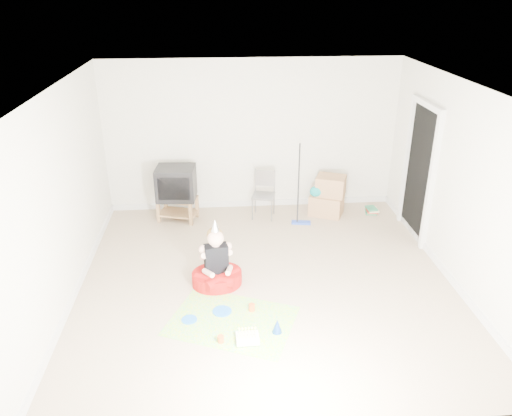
{
  "coord_description": "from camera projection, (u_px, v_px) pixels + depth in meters",
  "views": [
    {
      "loc": [
        -0.6,
        -5.75,
        3.7
      ],
      "look_at": [
        -0.1,
        0.4,
        0.9
      ],
      "focal_mm": 35.0,
      "sensor_mm": 36.0,
      "label": 1
    }
  ],
  "objects": [
    {
      "name": "seated_woman",
      "position": [
        217.0,
        270.0,
        6.62
      ],
      "size": [
        0.77,
        0.77,
        0.96
      ],
      "color": "#A9110F",
      "rests_on": "ground"
    },
    {
      "name": "party_mat",
      "position": [
        232.0,
        321.0,
        5.97
      ],
      "size": [
        1.72,
        1.51,
        0.01
      ],
      "primitive_type": "cube",
      "rotation": [
        0.0,
        0.0,
        -0.39
      ],
      "color": "#E22F89",
      "rests_on": "ground"
    },
    {
      "name": "book_pile",
      "position": [
        372.0,
        210.0,
        8.76
      ],
      "size": [
        0.24,
        0.28,
        0.11
      ],
      "color": "#287950",
      "rests_on": "ground"
    },
    {
      "name": "cardboard_boxes",
      "position": [
        328.0,
        196.0,
        8.59
      ],
      "size": [
        0.69,
        0.61,
        0.7
      ],
      "color": "#AC7D53",
      "rests_on": "ground"
    },
    {
      "name": "blue_plate_near",
      "position": [
        222.0,
        311.0,
        6.13
      ],
      "size": [
        0.3,
        0.3,
        0.01
      ],
      "primitive_type": "cylinder",
      "rotation": [
        0.0,
        0.0,
        -0.34
      ],
      "color": "blue",
      "rests_on": "party_mat"
    },
    {
      "name": "orange_cup_near",
      "position": [
        252.0,
        307.0,
        6.13
      ],
      "size": [
        0.1,
        0.1,
        0.09
      ],
      "primitive_type": "cylinder",
      "rotation": [
        0.0,
        0.0,
        -0.45
      ],
      "color": "#E25319",
      "rests_on": "party_mat"
    },
    {
      "name": "blue_plate_far",
      "position": [
        189.0,
        320.0,
        5.98
      ],
      "size": [
        0.23,
        0.23,
        0.01
      ],
      "primitive_type": "cylinder",
      "rotation": [
        0.0,
        0.0,
        -0.27
      ],
      "color": "blue",
      "rests_on": "party_mat"
    },
    {
      "name": "blue_party_hat",
      "position": [
        277.0,
        326.0,
        5.74
      ],
      "size": [
        0.16,
        0.16,
        0.17
      ],
      "primitive_type": "cone",
      "rotation": [
        0.0,
        0.0,
        -0.46
      ],
      "color": "#1948B5",
      "rests_on": "party_mat"
    },
    {
      "name": "floor_mop",
      "position": [
        302.0,
        209.0,
        8.27
      ],
      "size": [
        0.33,
        0.43,
        1.28
      ],
      "color": "blue",
      "rests_on": "ground"
    },
    {
      "name": "orange_cup_far",
      "position": [
        221.0,
        339.0,
        5.59
      ],
      "size": [
        0.09,
        0.09,
        0.08
      ],
      "primitive_type": "cylinder",
      "rotation": [
        0.0,
        0.0,
        -0.36
      ],
      "color": "#E25319",
      "rests_on": "party_mat"
    },
    {
      "name": "ground",
      "position": [
        266.0,
        280.0,
        6.79
      ],
      "size": [
        5.0,
        5.0,
        0.0
      ],
      "primitive_type": "plane",
      "color": "tan",
      "rests_on": "ground"
    },
    {
      "name": "folding_chair",
      "position": [
        263.0,
        196.0,
        8.45
      ],
      "size": [
        0.44,
        0.43,
        0.82
      ],
      "color": "gray",
      "rests_on": "ground"
    },
    {
      "name": "tv_stand",
      "position": [
        178.0,
        207.0,
        8.43
      ],
      "size": [
        0.72,
        0.56,
        0.39
      ],
      "color": "olive",
      "rests_on": "ground"
    },
    {
      "name": "doorway_recess",
      "position": [
        419.0,
        174.0,
        7.64
      ],
      "size": [
        0.02,
        0.9,
        2.05
      ],
      "primitive_type": "cube",
      "color": "black",
      "rests_on": "ground"
    },
    {
      "name": "birthday_cake",
      "position": [
        248.0,
        339.0,
        5.61
      ],
      "size": [
        0.26,
        0.21,
        0.13
      ],
      "color": "white",
      "rests_on": "party_mat"
    },
    {
      "name": "crt_tv",
      "position": [
        176.0,
        183.0,
        8.26
      ],
      "size": [
        0.67,
        0.57,
        0.54
      ],
      "primitive_type": "cube",
      "rotation": [
        0.0,
        0.0,
        -0.08
      ],
      "color": "black",
      "rests_on": "tv_stand"
    }
  ]
}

